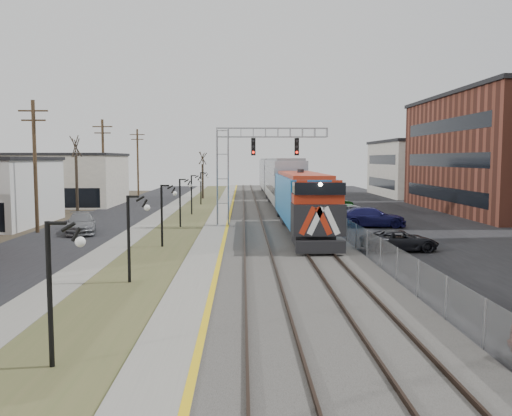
{
  "coord_description": "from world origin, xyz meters",
  "views": [
    {
      "loc": [
        1.15,
        -16.25,
        5.64
      ],
      "look_at": [
        1.96,
        17.03,
        2.6
      ],
      "focal_mm": 38.0,
      "sensor_mm": 36.0,
      "label": 1
    }
  ],
  "objects": [
    {
      "name": "car_street_b",
      "position": [
        -11.04,
        24.48,
        0.75
      ],
      "size": [
        3.33,
        5.54,
        1.5
      ],
      "primitive_type": "imported",
      "rotation": [
        0.0,
        0.0,
        0.25
      ],
      "color": "slate",
      "rests_on": "ground"
    },
    {
      "name": "platform",
      "position": [
        -1.0,
        35.0,
        0.12
      ],
      "size": [
        2.0,
        120.0,
        0.24
      ],
      "primitive_type": "cube",
      "color": "gray",
      "rests_on": "ground"
    },
    {
      "name": "ballast_bed",
      "position": [
        4.0,
        35.0,
        0.1
      ],
      "size": [
        8.0,
        120.0,
        0.2
      ],
      "primitive_type": "cube",
      "color": "#595651",
      "rests_on": "ground"
    },
    {
      "name": "car_lot_g",
      "position": [
        11.57,
        44.37,
        0.65
      ],
      "size": [
        4.04,
        1.65,
        1.3
      ],
      "primitive_type": "imported",
      "rotation": [
        0.0,
        0.0,
        1.64
      ],
      "color": "#0C3C0D",
      "rests_on": "ground"
    },
    {
      "name": "car_lot_f",
      "position": [
        10.72,
        31.12,
        0.76
      ],
      "size": [
        4.91,
        3.16,
        1.53
      ],
      "primitive_type": "imported",
      "rotation": [
        0.0,
        0.0,
        1.21
      ],
      "color": "#0B3B16",
      "rests_on": "ground"
    },
    {
      "name": "street_west",
      "position": [
        -11.5,
        35.0,
        0.02
      ],
      "size": [
        7.0,
        120.0,
        0.04
      ],
      "primitive_type": "cube",
      "color": "black",
      "rests_on": "ground"
    },
    {
      "name": "sidewalk",
      "position": [
        -7.0,
        35.0,
        0.04
      ],
      "size": [
        2.0,
        120.0,
        0.08
      ],
      "primitive_type": "cube",
      "color": "gray",
      "rests_on": "ground"
    },
    {
      "name": "lampposts",
      "position": [
        -4.0,
        18.29,
        2.0
      ],
      "size": [
        0.14,
        62.14,
        4.0
      ],
      "color": "black",
      "rests_on": "ground"
    },
    {
      "name": "car_lot_d",
      "position": [
        11.69,
        27.69,
        0.82
      ],
      "size": [
        5.71,
        2.53,
        1.63
      ],
      "primitive_type": "imported",
      "rotation": [
        0.0,
        0.0,
        1.53
      ],
      "color": "#17164E",
      "rests_on": "ground"
    },
    {
      "name": "ground",
      "position": [
        0.0,
        0.0,
        0.0
      ],
      "size": [
        160.0,
        160.0,
        0.0
      ],
      "primitive_type": "plane",
      "color": "#473D2D",
      "rests_on": "ground"
    },
    {
      "name": "grass_median",
      "position": [
        -4.0,
        35.0,
        0.03
      ],
      "size": [
        4.0,
        120.0,
        0.06
      ],
      "primitive_type": "cube",
      "color": "#4A512B",
      "rests_on": "ground"
    },
    {
      "name": "utility_poles",
      "position": [
        -14.5,
        25.0,
        5.0
      ],
      "size": [
        0.28,
        80.28,
        10.0
      ],
      "color": "#4C3823",
      "rests_on": "ground"
    },
    {
      "name": "platform_edge",
      "position": [
        -0.12,
        35.0,
        0.24
      ],
      "size": [
        0.24,
        120.0,
        0.01
      ],
      "primitive_type": "cube",
      "color": "gold",
      "rests_on": "platform"
    },
    {
      "name": "signal_gantry",
      "position": [
        1.22,
        27.99,
        5.59
      ],
      "size": [
        9.0,
        1.07,
        8.15
      ],
      "color": "gray",
      "rests_on": "ground"
    },
    {
      "name": "track_far",
      "position": [
        5.5,
        35.0,
        0.28
      ],
      "size": [
        1.58,
        120.0,
        0.15
      ],
      "color": "#2D2119",
      "rests_on": "ballast_bed"
    },
    {
      "name": "track_near",
      "position": [
        2.0,
        35.0,
        0.28
      ],
      "size": [
        1.58,
        120.0,
        0.15
      ],
      "color": "#2D2119",
      "rests_on": "ballast_bed"
    },
    {
      "name": "car_lot_e",
      "position": [
        10.93,
        30.72,
        0.82
      ],
      "size": [
        5.16,
        3.05,
        1.65
      ],
      "primitive_type": "imported",
      "rotation": [
        0.0,
        0.0,
        1.33
      ],
      "color": "slate",
      "rests_on": "ground"
    },
    {
      "name": "train",
      "position": [
        5.5,
        46.62,
        2.88
      ],
      "size": [
        3.0,
        63.05,
        5.33
      ],
      "color": "#166BB8",
      "rests_on": "ground"
    },
    {
      "name": "parking_lot",
      "position": [
        16.0,
        35.0,
        0.02
      ],
      "size": [
        16.0,
        120.0,
        0.04
      ],
      "primitive_type": "cube",
      "color": "black",
      "rests_on": "ground"
    },
    {
      "name": "fence",
      "position": [
        8.2,
        35.0,
        0.8
      ],
      "size": [
        0.04,
        120.0,
        1.6
      ],
      "primitive_type": "cube",
      "color": "gray",
      "rests_on": "ground"
    },
    {
      "name": "bare_trees",
      "position": [
        -12.66,
        38.91,
        2.7
      ],
      "size": [
        12.3,
        42.3,
        5.95
      ],
      "color": "#382D23",
      "rests_on": "ground"
    },
    {
      "name": "car_lot_c",
      "position": [
        10.67,
        16.04,
        0.64
      ],
      "size": [
        4.86,
        2.69,
        1.29
      ],
      "primitive_type": "imported",
      "rotation": [
        0.0,
        0.0,
        1.69
      ],
      "color": "black",
      "rests_on": "ground"
    }
  ]
}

